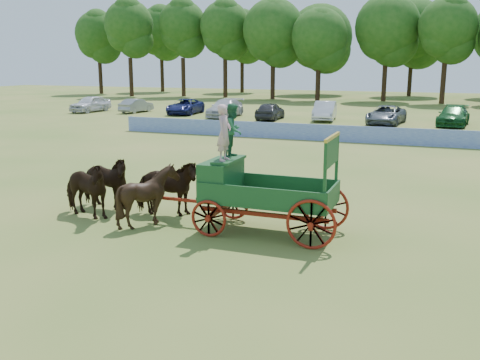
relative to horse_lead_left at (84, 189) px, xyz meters
The scene contains 9 objects.
ground 3.70m from the horse_lead_left, 31.26° to the left, with size 160.00×160.00×0.00m, color olive.
horse_lead_left is the anchor object (origin of this frame).
horse_lead_right 1.10m from the horse_lead_left, 90.00° to the left, with size 1.01×2.21×1.87m, color black.
horse_wheel_left 2.40m from the horse_lead_left, ahead, with size 1.51×1.70×1.87m, color black.
horse_wheel_right 2.64m from the horse_lead_left, 24.62° to the left, with size 1.01×2.21×1.87m, color black.
farm_dray 5.43m from the horse_lead_left, ahead, with size 6.00×2.00×3.77m.
sponsor_banner 19.97m from the horse_lead_left, 84.07° to the left, with size 26.00×0.08×1.05m, color #1F40A8.
parked_cars 32.08m from the horse_lead_left, 85.27° to the left, with size 52.67×7.27×1.65m.
treeline 63.06m from the horse_lead_left, 87.20° to the left, with size 88.81×23.73×14.50m.
Camera 1 is at (7.65, -15.72, 4.94)m, focal length 40.00 mm.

